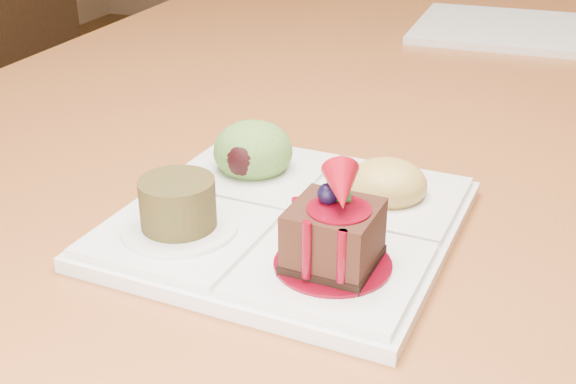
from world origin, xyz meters
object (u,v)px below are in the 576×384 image
(dining_table, at_px, (394,81))
(sampler_plate, at_px, (288,205))
(second_plate, at_px, (503,28))
(chair_left, at_px, (75,99))

(dining_table, bearing_deg, sampler_plate, -86.34)
(dining_table, distance_m, second_plate, 0.21)
(dining_table, distance_m, sampler_plate, 0.65)
(sampler_plate, distance_m, second_plate, 0.77)
(chair_left, bearing_deg, sampler_plate, 38.20)
(dining_table, relative_size, second_plate, 6.37)
(chair_left, relative_size, sampler_plate, 3.13)
(second_plate, bearing_deg, dining_table, -142.65)
(dining_table, distance_m, chair_left, 0.80)
(sampler_plate, bearing_deg, second_plate, 86.28)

